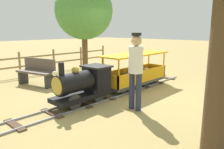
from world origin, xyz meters
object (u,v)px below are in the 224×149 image
object	(u,v)px
passenger_car	(136,74)
conductor_person	(136,65)
oak_tree_far	(84,11)
park_bench	(37,72)
locomotive	(84,83)

from	to	relation	value
passenger_car	conductor_person	distance (m)	1.87
conductor_person	oak_tree_far	size ratio (longest dim) A/B	0.47
passenger_car	park_bench	world-z (taller)	passenger_car
passenger_car	conductor_person	bearing A→B (deg)	126.65
conductor_person	locomotive	bearing A→B (deg)	25.60
passenger_car	park_bench	xyz separation A→B (m)	(2.38, 1.83, -0.01)
oak_tree_far	locomotive	bearing A→B (deg)	139.57
passenger_car	oak_tree_far	distance (m)	3.44
park_bench	conductor_person	bearing A→B (deg)	-173.53
locomotive	conductor_person	distance (m)	1.27
oak_tree_far	park_bench	bearing A→B (deg)	100.49
conductor_person	oak_tree_far	bearing A→B (deg)	-25.86
park_bench	passenger_car	bearing A→B (deg)	-142.53
conductor_person	oak_tree_far	world-z (taller)	oak_tree_far
park_bench	oak_tree_far	size ratio (longest dim) A/B	0.39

